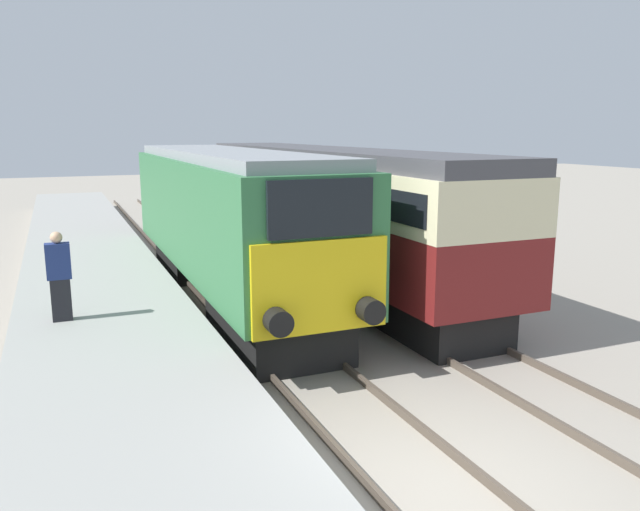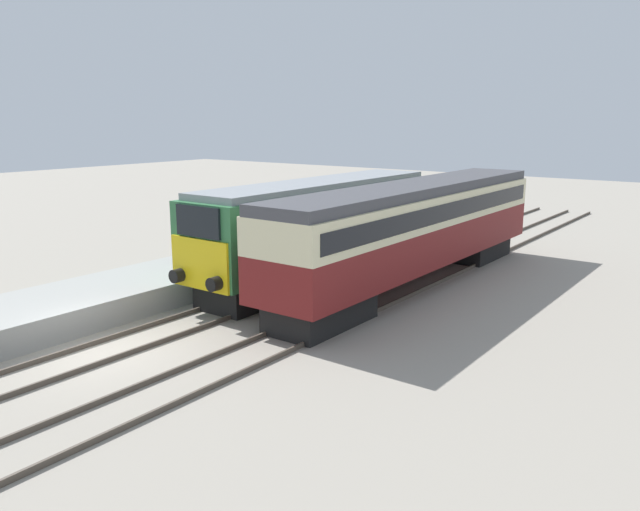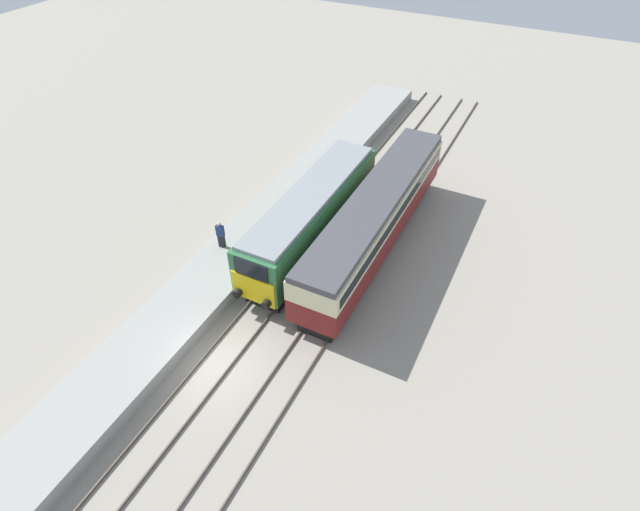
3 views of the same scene
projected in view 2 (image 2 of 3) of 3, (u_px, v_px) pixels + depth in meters
name	position (u px, v px, depth m)	size (l,w,h in m)	color
ground_plane	(104.00, 353.00, 17.10)	(120.00, 120.00, 0.00)	gray
platform_left	(226.00, 266.00, 25.20)	(3.50, 50.00, 0.86)	gray
rails_near_track	(233.00, 307.00, 21.00)	(1.51, 60.00, 0.14)	#4C4238
rails_far_track	(313.00, 327.00, 19.02)	(1.50, 60.00, 0.14)	#4C4238
locomotive	(320.00, 226.00, 24.40)	(2.70, 13.02, 3.94)	black
passenger_carriage	(415.00, 224.00, 23.56)	(2.75, 16.40, 3.92)	black
person_on_platform	(185.00, 238.00, 24.30)	(0.44, 0.26, 1.72)	black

